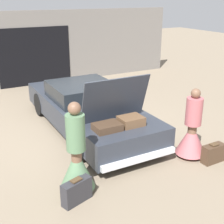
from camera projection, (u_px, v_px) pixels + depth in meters
The scene contains 7 objects.
ground_plane at pixel (88, 127), 8.35m from camera, with size 40.00×40.00×0.00m, color #7F705B.
garage_wall_back at pixel (34, 49), 11.89m from camera, with size 12.00×0.14×2.80m.
car at pixel (87, 108), 8.17m from camera, with size 1.85×5.03×1.74m.
person_left at pixel (77, 161), 5.47m from camera, with size 0.63×0.63×1.70m.
person_right at pixel (192, 133), 6.71m from camera, with size 0.66×0.66×1.54m.
suitcase_beside_left_person at pixel (77, 191), 5.29m from camera, with size 0.58×0.34×0.45m.
suitcase_beside_right_person at pixel (213, 153), 6.57m from camera, with size 0.51×0.22×0.42m.
Camera 1 is at (-3.09, -7.05, 3.34)m, focal length 50.00 mm.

